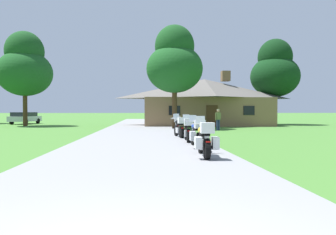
% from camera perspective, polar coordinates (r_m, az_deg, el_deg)
% --- Properties ---
extents(ground_plane, '(500.00, 500.00, 0.00)m').
position_cam_1_polar(ground_plane, '(22.69, -4.67, -2.72)').
color(ground_plane, '#42752D').
extents(asphalt_driveway, '(6.40, 80.00, 0.06)m').
position_cam_1_polar(asphalt_driveway, '(20.70, -4.71, -3.01)').
color(asphalt_driveway, gray).
rests_on(asphalt_driveway, ground).
extents(motorcycle_yellow_nearest_to_camera, '(0.75, 2.08, 1.30)m').
position_cam_1_polar(motorcycle_yellow_nearest_to_camera, '(10.29, 6.52, -3.98)').
color(motorcycle_yellow_nearest_to_camera, black).
rests_on(motorcycle_yellow_nearest_to_camera, asphalt_driveway).
extents(motorcycle_blue_second_in_row, '(0.73, 2.08, 1.30)m').
position_cam_1_polar(motorcycle_blue_second_in_row, '(13.02, 5.21, -2.91)').
color(motorcycle_blue_second_in_row, black).
rests_on(motorcycle_blue_second_in_row, asphalt_driveway).
extents(motorcycle_green_third_in_row, '(0.66, 2.08, 1.30)m').
position_cam_1_polar(motorcycle_green_third_in_row, '(15.51, 3.49, -2.22)').
color(motorcycle_green_third_in_row, black).
rests_on(motorcycle_green_third_in_row, asphalt_driveway).
extents(motorcycle_black_fourth_in_row, '(0.71, 2.08, 1.30)m').
position_cam_1_polar(motorcycle_black_fourth_in_row, '(18.05, 2.02, -1.74)').
color(motorcycle_black_fourth_in_row, black).
rests_on(motorcycle_black_fourth_in_row, asphalt_driveway).
extents(motorcycle_white_farthest_in_row, '(0.66, 2.08, 1.30)m').
position_cam_1_polar(motorcycle_white_farthest_in_row, '(20.59, 1.62, -1.39)').
color(motorcycle_white_farthest_in_row, black).
rests_on(motorcycle_white_farthest_in_row, asphalt_driveway).
extents(stone_lodge, '(13.78, 8.51, 5.91)m').
position_cam_1_polar(stone_lodge, '(35.22, 6.47, 2.84)').
color(stone_lodge, brown).
rests_on(stone_lodge, ground).
extents(bystander_olive_shirt_near_lodge, '(0.49, 0.37, 1.69)m').
position_cam_1_polar(bystander_olive_shirt_near_lodge, '(25.57, 8.88, -0.17)').
color(bystander_olive_shirt_near_lodge, navy).
rests_on(bystander_olive_shirt_near_lodge, ground).
extents(tree_by_lodge_front, '(4.88, 4.88, 8.97)m').
position_cam_1_polar(tree_by_lodge_front, '(28.20, 1.17, 9.77)').
color(tree_by_lodge_front, '#422D19').
rests_on(tree_by_lodge_front, ground).
extents(tree_right_of_lodge, '(5.47, 5.47, 9.71)m').
position_cam_1_polar(tree_right_of_lodge, '(38.75, 18.45, 7.87)').
color(tree_right_of_lodge, '#422D19').
rests_on(tree_right_of_lodge, ground).
extents(tree_left_far, '(5.49, 5.49, 9.67)m').
position_cam_1_polar(tree_left_far, '(36.25, -24.07, 8.22)').
color(tree_left_far, '#422D19').
rests_on(tree_left_far, ground).
extents(parked_silver_suv_far_left, '(2.54, 4.83, 1.40)m').
position_cam_1_polar(parked_silver_suv_far_left, '(41.75, -24.05, 0.01)').
color(parked_silver_suv_far_left, '#ADAFB7').
rests_on(parked_silver_suv_far_left, ground).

